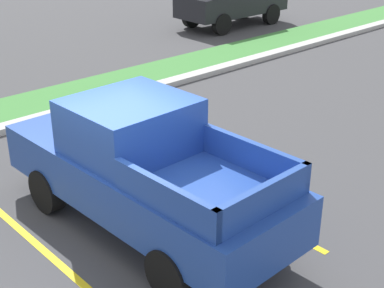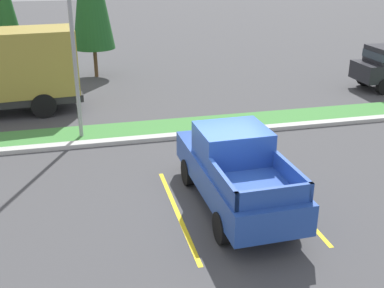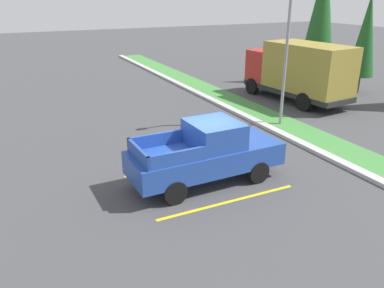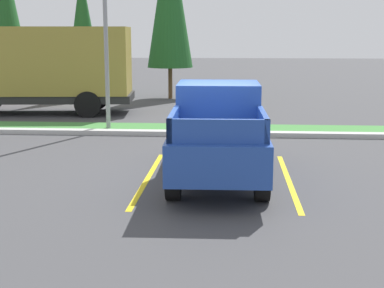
# 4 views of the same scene
# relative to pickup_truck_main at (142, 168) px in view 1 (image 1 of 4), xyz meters

# --- Properties ---
(ground_plane) EXTENTS (120.00, 120.00, 0.00)m
(ground_plane) POSITION_rel_pickup_truck_main_xyz_m (-0.37, 0.19, -1.04)
(ground_plane) COLOR #424244
(parking_line_near) EXTENTS (0.12, 4.80, 0.01)m
(parking_line_near) POSITION_rel_pickup_truck_main_xyz_m (-1.55, -0.05, -1.04)
(parking_line_near) COLOR yellow
(parking_line_near) RESTS_ON ground
(parking_line_far) EXTENTS (0.12, 4.80, 0.01)m
(parking_line_far) POSITION_rel_pickup_truck_main_xyz_m (1.55, -0.05, -1.04)
(parking_line_far) COLOR yellow
(parking_line_far) RESTS_ON ground
(pickup_truck_main) EXTENTS (2.07, 5.27, 2.10)m
(pickup_truck_main) POSITION_rel_pickup_truck_main_xyz_m (0.00, 0.00, 0.00)
(pickup_truck_main) COLOR black
(pickup_truck_main) RESTS_ON ground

